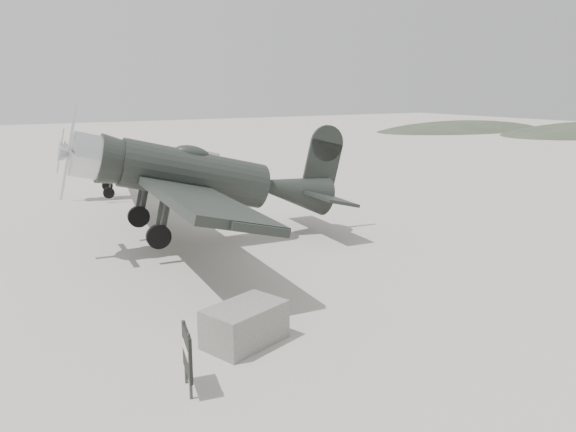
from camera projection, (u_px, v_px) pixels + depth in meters
name	position (u px, v px, depth m)	size (l,w,h in m)	color
ground	(277.00, 297.00, 14.85)	(160.00, 160.00, 0.00)	#A9A596
hill_northeast	(463.00, 130.00, 73.04)	(32.00, 16.00, 5.20)	#313D2C
lowwing_monoplane	(207.00, 178.00, 19.40)	(9.90, 13.83, 4.46)	black
highwing_monoplane	(135.00, 159.00, 27.99)	(7.75, 10.85, 3.06)	#95979A
equipment_block	(245.00, 324.00, 12.11)	(1.73, 1.08, 0.87)	#65635E
sign_board	(187.00, 353.00, 10.12)	(0.23, 0.86, 1.26)	#333333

